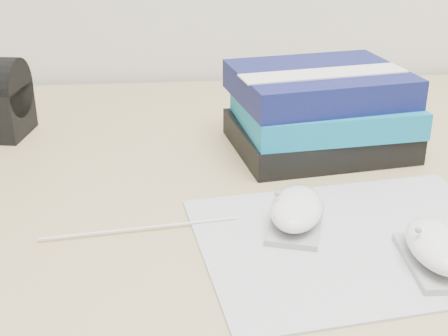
{
  "coord_description": "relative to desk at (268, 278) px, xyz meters",
  "views": [
    {
      "loc": [
        -0.15,
        0.8,
        1.07
      ],
      "look_at": [
        -0.09,
        1.48,
        0.77
      ],
      "focal_mm": 50.0,
      "sensor_mm": 36.0,
      "label": 1
    }
  ],
  "objects": [
    {
      "name": "desk",
      "position": [
        0.0,
        0.0,
        0.0
      ],
      "size": [
        1.6,
        0.8,
        0.73
      ],
      "color": "tan",
      "rests_on": "ground"
    },
    {
      "name": "mousepad",
      "position": [
        0.05,
        -0.28,
        0.24
      ],
      "size": [
        0.37,
        0.3,
        0.0
      ],
      "primitive_type": "cube",
      "rotation": [
        0.0,
        0.0,
        0.13
      ],
      "color": "#97979F",
      "rests_on": "desk"
    },
    {
      "name": "mouse_rear",
      "position": [
        -0.01,
        -0.25,
        0.26
      ],
      "size": [
        0.08,
        0.11,
        0.04
      ],
      "color": "#98979A",
      "rests_on": "mousepad"
    },
    {
      "name": "mouse_front",
      "position": [
        0.11,
        -0.34,
        0.26
      ],
      "size": [
        0.06,
        0.11,
        0.04
      ],
      "color": "#9B9B9D",
      "rests_on": "mousepad"
    },
    {
      "name": "usb_cable",
      "position": [
        -0.19,
        -0.24,
        0.24
      ],
      "size": [
        0.22,
        0.03,
        0.0
      ],
      "primitive_type": "cylinder",
      "rotation": [
        0.0,
        1.57,
        0.13
      ],
      "color": "white",
      "rests_on": "mousepad"
    },
    {
      "name": "book_stack",
      "position": [
        0.06,
        -0.02,
        0.29
      ],
      "size": [
        0.26,
        0.22,
        0.12
      ],
      "color": "black",
      "rests_on": "desk"
    }
  ]
}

